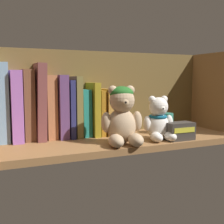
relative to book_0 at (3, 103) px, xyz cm
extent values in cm
cube|color=olive|center=(35.13, -10.22, -12.94)|extent=(76.38, 26.06, 2.00)
cube|color=brown|center=(35.13, 3.41, 1.43)|extent=(78.78, 1.20, 30.73)
cube|color=olive|center=(74.12, -10.22, 1.43)|extent=(1.60, 28.46, 30.73)
cube|color=#7198BB|center=(0.00, 0.00, 0.00)|extent=(3.12, 9.87, 23.88)
cube|color=#9C5EB9|center=(3.65, 0.00, -1.13)|extent=(3.29, 12.62, 21.61)
cube|color=brown|center=(7.37, 0.00, -0.96)|extent=(3.27, 9.60, 21.96)
cube|color=brown|center=(10.80, 0.00, -0.02)|extent=(3.32, 13.05, 23.89)
cube|color=#B76D44|center=(14.16, 0.00, -1.81)|extent=(3.11, 9.82, 20.25)
cube|color=#5D3A6E|center=(17.59, 0.00, -1.79)|extent=(2.87, 12.40, 20.29)
cube|color=navy|center=(20.27, 0.00, -2.59)|extent=(1.60, 12.65, 18.70)
cube|color=olive|center=(22.54, 0.00, -1.99)|extent=(2.06, 12.20, 19.90)
cube|color=#228175|center=(25.43, 0.00, -4.14)|extent=(3.09, 10.38, 15.64)
cube|color=olive|center=(28.34, 0.00, -3.02)|extent=(2.11, 13.34, 17.84)
cube|color=#A36C19|center=(30.70, 0.00, -4.31)|extent=(1.72, 12.28, 15.26)
cube|color=#B98538|center=(32.87, 0.00, -4.05)|extent=(1.75, 13.76, 15.77)
ellipsoid|color=tan|center=(31.80, -16.58, -6.72)|extent=(8.87, 8.14, 10.43)
sphere|color=tan|center=(31.71, -17.09, 0.95)|extent=(7.42, 7.42, 7.42)
sphere|color=tan|center=(29.24, -16.13, 3.85)|extent=(2.78, 2.78, 2.78)
sphere|color=tan|center=(34.35, -17.03, 3.85)|extent=(2.78, 2.78, 2.78)
sphere|color=tan|center=(31.25, -19.69, 0.51)|extent=(2.78, 2.78, 2.78)
sphere|color=black|center=(31.08, -20.65, 0.58)|extent=(0.97, 0.97, 0.97)
ellipsoid|color=tan|center=(28.11, -20.97, -10.08)|extent=(5.31, 7.57, 3.71)
ellipsoid|color=tan|center=(33.77, -21.96, -10.08)|extent=(5.31, 7.57, 3.71)
ellipsoid|color=tan|center=(27.08, -16.28, -5.42)|extent=(3.49, 3.49, 6.03)
ellipsoid|color=tan|center=(36.33, -17.91, -5.42)|extent=(3.49, 3.49, 6.03)
ellipsoid|color=#225F21|center=(31.80, -16.58, 2.99)|extent=(7.05, 7.05, 4.08)
ellipsoid|color=white|center=(44.94, -15.85, -7.73)|extent=(7.15, 6.56, 8.41)
sphere|color=white|center=(44.90, -16.27, -1.55)|extent=(5.98, 5.98, 5.98)
sphere|color=white|center=(42.86, -15.62, 0.78)|extent=(2.24, 2.24, 2.24)
sphere|color=white|center=(47.02, -16.09, 0.78)|extent=(2.24, 2.24, 2.24)
sphere|color=white|center=(44.66, -18.38, -1.91)|extent=(2.24, 2.24, 2.24)
sphere|color=black|center=(44.57, -19.16, -1.85)|extent=(0.78, 0.78, 0.78)
ellipsoid|color=white|center=(42.20, -19.56, -10.44)|extent=(3.97, 5.95, 2.99)
ellipsoid|color=white|center=(46.79, -20.08, -10.44)|extent=(3.97, 5.95, 2.99)
ellipsoid|color=white|center=(41.14, -15.85, -6.68)|extent=(2.69, 2.69, 4.86)
ellipsoid|color=white|center=(48.66, -16.70, -6.68)|extent=(2.69, 2.69, 4.86)
torus|color=#135B79|center=(44.94, -15.85, -4.71)|extent=(5.74, 5.74, 1.08)
cylinder|color=#2D7A66|center=(52.87, -8.47, -8.34)|extent=(5.49, 5.49, 7.19)
cube|color=#38332D|center=(50.67, -19.47, -9.17)|extent=(8.88, 5.05, 5.54)
cube|color=gold|center=(50.67, -22.07, -8.47)|extent=(7.55, 0.16, 1.55)
camera|label=1|loc=(-5.30, -93.43, 6.98)|focal=46.75mm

